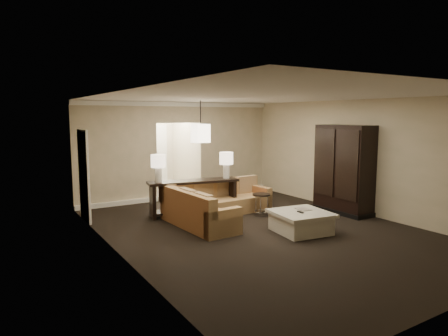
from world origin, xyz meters
TOP-DOWN VIEW (x-y plane):
  - ground at (0.00, 0.00)m, footprint 8.00×8.00m
  - wall_back at (0.00, 4.00)m, footprint 6.00×0.04m
  - wall_left at (-3.00, 0.00)m, footprint 0.04×8.00m
  - wall_right at (3.00, 0.00)m, footprint 0.04×8.00m
  - ceiling at (0.00, 0.00)m, footprint 6.00×8.00m
  - crown_molding at (0.00, 3.95)m, footprint 6.00×0.10m
  - baseboard at (0.00, 3.95)m, footprint 6.00×0.10m
  - side_door at (-2.97, 2.80)m, footprint 0.05×0.90m
  - foyer at (0.00, 5.34)m, footprint 1.44×2.02m
  - sectional_sofa at (-0.35, 1.40)m, footprint 2.80×2.26m
  - coffee_table at (0.62, -0.50)m, footprint 1.22×1.22m
  - console_table at (-0.58, 2.00)m, footprint 2.27×0.90m
  - armoire at (2.69, 0.24)m, footprint 0.65×1.52m
  - drink_table at (0.77, 1.06)m, footprint 0.43×0.43m
  - table_lamp_left at (-1.42, 2.16)m, footprint 0.34×0.34m
  - table_lamp_right at (0.26, 1.84)m, footprint 0.34×0.34m
  - pendant_light at (0.00, 2.70)m, footprint 0.38×0.38m
  - person at (-0.45, 5.60)m, footprint 0.67×0.45m

SIDE VIEW (x-z plane):
  - ground at x=0.00m, z-range 0.00..0.00m
  - baseboard at x=0.00m, z-range 0.00..0.12m
  - coffee_table at x=0.62m, z-range 0.00..0.45m
  - sectional_sofa at x=-0.35m, z-range -0.08..0.74m
  - drink_table at x=0.77m, z-range 0.12..0.65m
  - console_table at x=-0.58m, z-range 0.08..0.94m
  - person at x=-0.45m, z-range 0.00..1.82m
  - armoire at x=2.69m, z-range -0.05..2.14m
  - side_door at x=-2.97m, z-range 0.00..2.10m
  - table_lamp_left at x=-1.42m, z-range 0.96..1.62m
  - table_lamp_right at x=0.26m, z-range 0.96..1.62m
  - foyer at x=0.00m, z-range -0.10..2.70m
  - wall_back at x=0.00m, z-range 0.00..2.80m
  - wall_left at x=-3.00m, z-range 0.00..2.80m
  - wall_right at x=3.00m, z-range 0.00..2.80m
  - pendant_light at x=0.00m, z-range 1.41..2.50m
  - crown_molding at x=0.00m, z-range 2.67..2.79m
  - ceiling at x=0.00m, z-range 2.79..2.81m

